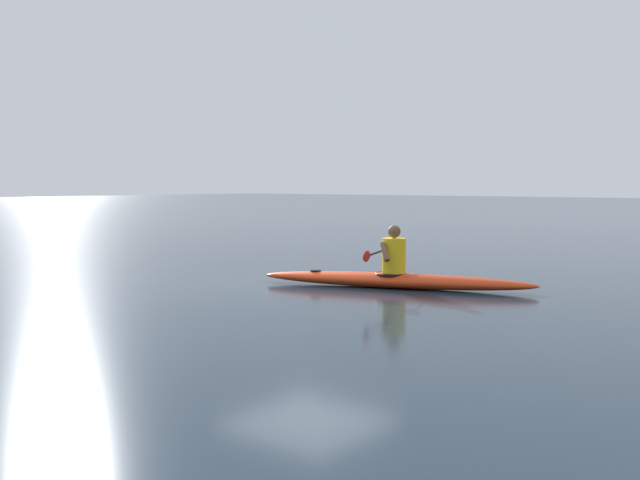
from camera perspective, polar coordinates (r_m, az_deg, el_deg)
The scene contains 3 objects.
ground_plane at distance 12.83m, azimuth -0.89°, elevation -3.30°, with size 160.00×160.00×0.00m, color #1E2D3D.
kayak at distance 12.24m, azimuth 5.76°, elevation -3.11°, with size 4.50×2.13×0.25m.
kayaker at distance 12.20m, azimuth 5.64°, elevation -1.00°, with size 0.86×2.21×0.79m.
Camera 1 is at (-8.21, 9.70, 1.72)m, focal length 41.55 mm.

